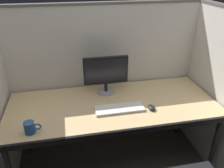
% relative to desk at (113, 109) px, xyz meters
% --- Properties ---
extents(cubicle_partition_rear, '(2.21, 0.06, 1.57)m').
position_rel_desk_xyz_m(cubicle_partition_rear, '(0.00, 0.46, 0.10)').
color(cubicle_partition_rear, beige).
rests_on(cubicle_partition_rear, ground).
extents(cubicle_partition_right, '(0.06, 1.41, 1.57)m').
position_rel_desk_xyz_m(cubicle_partition_right, '(0.99, -0.09, 0.10)').
color(cubicle_partition_right, beige).
rests_on(cubicle_partition_right, ground).
extents(desk, '(1.90, 0.80, 0.74)m').
position_rel_desk_xyz_m(desk, '(0.00, 0.00, 0.00)').
color(desk, tan).
rests_on(desk, ground).
extents(monitor_center, '(0.43, 0.17, 0.37)m').
position_rel_desk_xyz_m(monitor_center, '(-0.02, 0.24, 0.27)').
color(monitor_center, gray).
rests_on(monitor_center, desk).
extents(keyboard_main, '(0.43, 0.15, 0.02)m').
position_rel_desk_xyz_m(keyboard_main, '(0.04, -0.09, 0.06)').
color(keyboard_main, silver).
rests_on(keyboard_main, desk).
extents(computer_mouse, '(0.06, 0.10, 0.04)m').
position_rel_desk_xyz_m(computer_mouse, '(0.31, -0.14, 0.07)').
color(computer_mouse, black).
rests_on(computer_mouse, desk).
extents(coffee_mug, '(0.13, 0.08, 0.09)m').
position_rel_desk_xyz_m(coffee_mug, '(-0.69, -0.26, 0.10)').
color(coffee_mug, '#264C8C').
rests_on(coffee_mug, desk).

